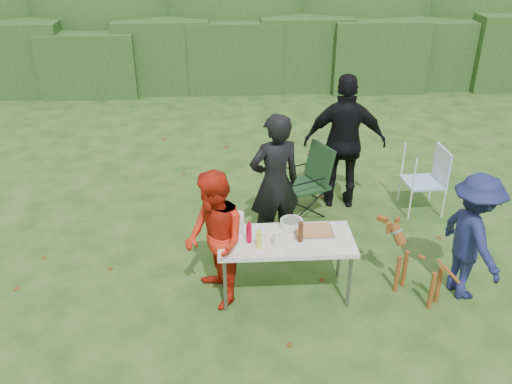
{
  "coord_description": "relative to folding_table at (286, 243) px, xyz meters",
  "views": [
    {
      "loc": [
        -0.23,
        -5.14,
        3.97
      ],
      "look_at": [
        0.09,
        0.5,
        1.0
      ],
      "focal_mm": 38.0,
      "sensor_mm": 36.0,
      "label": 1
    }
  ],
  "objects": [
    {
      "name": "beer_bottle",
      "position": [
        0.15,
        -0.06,
        0.17
      ],
      "size": [
        0.06,
        0.06,
        0.24
      ],
      "primitive_type": "cylinder",
      "color": "#47230F",
      "rests_on": "folding_table"
    },
    {
      "name": "paper_towel_roll",
      "position": [
        -0.51,
        0.15,
        0.18
      ],
      "size": [
        0.12,
        0.12,
        0.26
      ],
      "primitive_type": "cylinder",
      "color": "white",
      "rests_on": "folding_table"
    },
    {
      "name": "lawn_chair",
      "position": [
        2.21,
        1.86,
        -0.2
      ],
      "size": [
        0.6,
        0.6,
        0.97
      ],
      "primitive_type": null,
      "rotation": [
        0.0,
        0.0,
        3.19
      ],
      "color": "#419FD4",
      "rests_on": "ground"
    },
    {
      "name": "person_cook",
      "position": [
        -0.04,
        1.02,
        0.23
      ],
      "size": [
        0.77,
        0.61,
        1.84
      ],
      "primitive_type": "imported",
      "rotation": [
        0.0,
        0.0,
        3.43
      ],
      "color": "black",
      "rests_on": "ground"
    },
    {
      "name": "folding_table",
      "position": [
        0.0,
        0.0,
        0.0
      ],
      "size": [
        1.5,
        0.7,
        0.74
      ],
      "color": "silver",
      "rests_on": "ground"
    },
    {
      "name": "cup_stack",
      "position": [
        -0.12,
        -0.14,
        0.14
      ],
      "size": [
        0.08,
        0.08,
        0.18
      ],
      "primitive_type": "cylinder",
      "color": "white",
      "rests_on": "folding_table"
    },
    {
      "name": "plate_stack",
      "position": [
        -0.59,
        -0.04,
        0.08
      ],
      "size": [
        0.24,
        0.24,
        0.05
      ],
      "primitive_type": "cylinder",
      "color": "white",
      "rests_on": "folding_table"
    },
    {
      "name": "food_tray",
      "position": [
        0.32,
        0.11,
        0.06
      ],
      "size": [
        0.45,
        0.3,
        0.02
      ],
      "primitive_type": "cube",
      "color": "#B7B7BA",
      "rests_on": "folding_table"
    },
    {
      "name": "mustard_bottle",
      "position": [
        -0.31,
        -0.16,
        0.15
      ],
      "size": [
        0.06,
        0.06,
        0.2
      ],
      "primitive_type": "cylinder",
      "color": "#E4F22F",
      "rests_on": "folding_table"
    },
    {
      "name": "person_red_jacket",
      "position": [
        -0.78,
        -0.07,
        0.11
      ],
      "size": [
        0.82,
        0.93,
        1.59
      ],
      "primitive_type": "imported",
      "rotation": [
        0.0,
        0.0,
        -1.24
      ],
      "color": "red",
      "rests_on": "ground"
    },
    {
      "name": "dog",
      "position": [
        1.5,
        -0.15,
        -0.27
      ],
      "size": [
        0.84,
        0.88,
        0.83
      ],
      "primitive_type": null,
      "rotation": [
        0.0,
        0.0,
        2.29
      ],
      "color": "brown",
      "rests_on": "ground"
    },
    {
      "name": "ground",
      "position": [
        -0.38,
        0.13,
        -0.69
      ],
      "size": [
        80.0,
        80.0,
        0.0
      ],
      "primitive_type": "plane",
      "color": "#1E4211"
    },
    {
      "name": "hedge_row",
      "position": [
        -0.38,
        8.13,
        0.16
      ],
      "size": [
        22.0,
        1.4,
        1.7
      ],
      "primitive_type": "cube",
      "color": "#23471C",
      "rests_on": "ground"
    },
    {
      "name": "child",
      "position": [
        2.05,
        -0.11,
        0.07
      ],
      "size": [
        0.73,
        1.06,
        1.51
      ],
      "primitive_type": "imported",
      "rotation": [
        0.0,
        0.0,
        1.76
      ],
      "color": "#192050",
      "rests_on": "ground"
    },
    {
      "name": "ketchup_bottle",
      "position": [
        -0.41,
        -0.04,
        0.16
      ],
      "size": [
        0.06,
        0.06,
        0.22
      ],
      "primitive_type": "cylinder",
      "color": "#B6011F",
      "rests_on": "folding_table"
    },
    {
      "name": "shrub_backdrop",
      "position": [
        -0.38,
        9.73,
        0.91
      ],
      "size": [
        20.0,
        2.6,
        3.2
      ],
      "primitive_type": "ellipsoid",
      "color": "#3D6628",
      "rests_on": "ground"
    },
    {
      "name": "focaccia_bread",
      "position": [
        0.32,
        0.11,
        0.09
      ],
      "size": [
        0.4,
        0.26,
        0.04
      ],
      "primitive_type": "cube",
      "color": "#C28147",
      "rests_on": "food_tray"
    },
    {
      "name": "camping_chair",
      "position": [
        0.48,
        1.84,
        -0.17
      ],
      "size": [
        0.86,
        0.86,
        1.03
      ],
      "primitive_type": null,
      "rotation": [
        0.0,
        0.0,
        3.58
      ],
      "color": "#18371B",
      "rests_on": "ground"
    },
    {
      "name": "pasta_bowl",
      "position": [
        0.09,
        0.23,
        0.1
      ],
      "size": [
        0.26,
        0.26,
        0.1
      ],
      "primitive_type": "cylinder",
      "color": "silver",
      "rests_on": "folding_table"
    },
    {
      "name": "person_black_puffy",
      "position": [
        1.06,
        2.09,
        0.31
      ],
      "size": [
        1.22,
        0.63,
        1.99
      ],
      "primitive_type": "imported",
      "rotation": [
        0.0,
        0.0,
        3.02
      ],
      "color": "black",
      "rests_on": "ground"
    }
  ]
}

